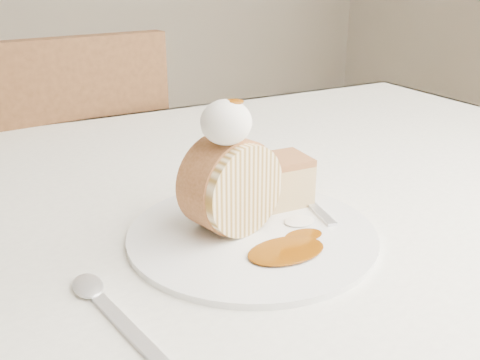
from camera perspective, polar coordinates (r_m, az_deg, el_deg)
table at (r=0.75m, az=-2.09°, el=-7.54°), size 1.40×0.90×0.75m
chair_far at (r=1.28m, az=-18.23°, el=-2.83°), size 0.47×0.47×0.91m
plate at (r=0.60m, az=1.31°, el=-5.75°), size 0.29×0.29×0.01m
roulade_slice at (r=0.58m, az=-0.94°, el=-0.58°), size 0.11×0.08×0.10m
cake_chunk at (r=0.66m, az=4.50°, el=-0.31°), size 0.06×0.06×0.05m
whipped_cream at (r=0.55m, az=-1.49°, el=6.17°), size 0.05×0.05×0.05m
caramel_drizzle at (r=0.54m, az=-0.90°, el=8.92°), size 0.03×0.02×0.01m
caramel_pool at (r=0.55m, az=4.94°, el=-7.49°), size 0.09×0.06×0.00m
fork at (r=0.66m, az=7.60°, el=-2.57°), size 0.05×0.16×0.00m
spoon at (r=0.46m, az=-11.41°, el=-15.73°), size 0.05×0.16×0.00m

